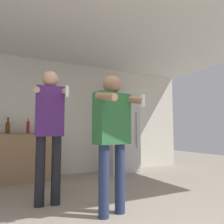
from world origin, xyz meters
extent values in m
cube|color=beige|center=(0.00, 3.35, 1.27)|extent=(7.00, 0.06, 2.55)
cube|color=silver|center=(0.00, 1.66, 2.57)|extent=(7.00, 3.84, 0.05)
cube|color=silver|center=(1.53, 3.01, 0.91)|extent=(0.73, 0.63, 1.82)
cube|color=#B6B6BB|center=(1.53, 2.69, 0.91)|extent=(0.70, 0.01, 1.74)
cylinder|color=#99999E|center=(1.77, 2.67, 1.00)|extent=(0.02, 0.02, 0.82)
cube|color=#997551|center=(-0.75, 3.07, 0.46)|extent=(1.37, 0.50, 0.91)
cube|color=brown|center=(-0.75, 3.07, 0.92)|extent=(1.40, 0.53, 0.01)
cylinder|color=maroon|center=(-0.57, 3.03, 1.04)|extent=(0.06, 0.06, 0.23)
cylinder|color=maroon|center=(-0.57, 3.03, 1.19)|extent=(0.02, 0.02, 0.06)
sphere|color=#B29933|center=(-0.57, 3.03, 1.22)|extent=(0.02, 0.02, 0.02)
cylinder|color=#563314|center=(-0.93, 3.03, 1.02)|extent=(0.08, 0.08, 0.21)
cylinder|color=#563314|center=(-0.93, 3.03, 1.17)|extent=(0.03, 0.03, 0.08)
sphere|color=black|center=(-0.93, 3.03, 1.21)|extent=(0.04, 0.04, 0.04)
cylinder|color=navy|center=(0.00, 0.68, 0.40)|extent=(0.12, 0.12, 0.80)
cylinder|color=navy|center=(0.23, 0.73, 0.40)|extent=(0.12, 0.12, 0.80)
cube|color=#2D6B38|center=(0.12, 0.71, 1.11)|extent=(0.46, 0.28, 0.60)
sphere|color=#9E7051|center=(0.12, 0.71, 1.52)|extent=(0.21, 0.21, 0.21)
cylinder|color=#9E7051|center=(-0.06, 0.52, 1.33)|extent=(0.14, 0.33, 0.13)
cylinder|color=#9E7051|center=(0.35, 0.60, 1.33)|extent=(0.14, 0.33, 0.13)
cube|color=white|center=(0.38, 0.44, 1.30)|extent=(0.04, 0.04, 0.14)
cylinder|color=black|center=(-0.58, 1.40, 0.44)|extent=(0.12, 0.12, 0.89)
cylinder|color=black|center=(-0.38, 1.38, 0.44)|extent=(0.12, 0.12, 0.89)
cube|color=#4C236B|center=(-0.48, 1.39, 1.22)|extent=(0.39, 0.25, 0.67)
sphere|color=tan|center=(-0.48, 1.39, 1.66)|extent=(0.22, 0.22, 0.22)
cylinder|color=tan|center=(-0.67, 1.23, 1.47)|extent=(0.12, 0.39, 0.14)
cylinder|color=tan|center=(-0.33, 1.18, 1.47)|extent=(0.12, 0.39, 0.14)
cube|color=white|center=(-0.35, 1.00, 1.44)|extent=(0.04, 0.04, 0.14)
camera|label=1|loc=(-1.07, -1.59, 0.95)|focal=35.00mm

